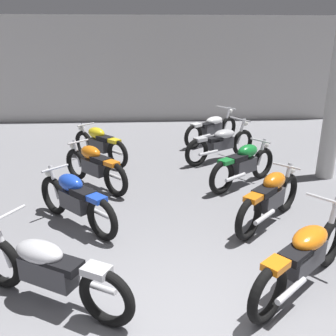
{
  "coord_description": "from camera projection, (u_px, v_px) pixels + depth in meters",
  "views": [
    {
      "loc": [
        -0.39,
        -2.76,
        2.83
      ],
      "look_at": [
        0.0,
        3.71,
        0.55
      ],
      "focal_mm": 39.28,
      "sensor_mm": 36.0,
      "label": 1
    }
  ],
  "objects": [
    {
      "name": "motorcycle_left_row_0",
      "position": [
        48.0,
        269.0,
        4.02
      ],
      "size": [
        1.96,
        1.17,
        0.97
      ],
      "color": "black",
      "rests_on": "ground"
    },
    {
      "name": "motorcycle_right_row_4",
      "position": [
        212.0,
        128.0,
        10.4
      ],
      "size": [
        1.74,
        1.47,
        0.97
      ],
      "color": "black",
      "rests_on": "ground"
    },
    {
      "name": "motorcycle_left_row_2",
      "position": [
        94.0,
        166.0,
        7.28
      ],
      "size": [
        1.44,
        1.51,
        0.88
      ],
      "color": "black",
      "rests_on": "ground"
    },
    {
      "name": "motorcycle_right_row_2",
      "position": [
        244.0,
        164.0,
        7.37
      ],
      "size": [
        1.63,
        1.29,
        0.88
      ],
      "color": "black",
      "rests_on": "ground"
    },
    {
      "name": "motorcycle_left_row_1",
      "position": [
        75.0,
        199.0,
        5.76
      ],
      "size": [
        1.46,
        1.48,
        0.88
      ],
      "color": "black",
      "rests_on": "ground"
    },
    {
      "name": "motorcycle_right_row_1",
      "position": [
        270.0,
        197.0,
        5.82
      ],
      "size": [
        1.47,
        1.47,
        0.88
      ],
      "color": "black",
      "rests_on": "ground"
    },
    {
      "name": "back_wall",
      "position": [
        156.0,
        70.0,
        12.95
      ],
      "size": [
        12.95,
        0.24,
        3.6
      ],
      "primitive_type": "cube",
      "color": "#BCBAB7",
      "rests_on": "ground"
    },
    {
      "name": "motorcycle_left_row_3",
      "position": [
        99.0,
        144.0,
        8.79
      ],
      "size": [
        1.46,
        1.49,
        0.88
      ],
      "color": "black",
      "rests_on": "ground"
    },
    {
      "name": "motorcycle_right_row_0",
      "position": [
        305.0,
        256.0,
        4.27
      ],
      "size": [
        1.73,
        1.49,
        0.97
      ],
      "color": "black",
      "rests_on": "ground"
    },
    {
      "name": "support_pillar",
      "position": [
        335.0,
        103.0,
        7.47
      ],
      "size": [
        0.36,
        0.36,
        3.2
      ],
      "primitive_type": "cylinder",
      "color": "#BCBAB7",
      "rests_on": "ground"
    },
    {
      "name": "motorcycle_right_row_3",
      "position": [
        221.0,
        143.0,
        8.92
      ],
      "size": [
        1.91,
        1.23,
        0.97
      ],
      "color": "black",
      "rests_on": "ground"
    }
  ]
}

